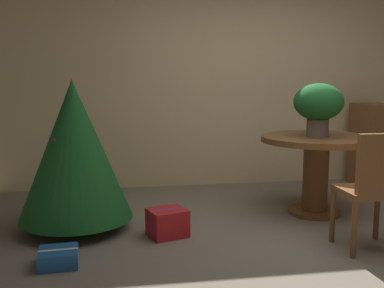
{
  "coord_description": "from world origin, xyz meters",
  "views": [
    {
      "loc": [
        -1.54,
        -3.29,
        1.34
      ],
      "look_at": [
        -0.94,
        0.38,
        0.79
      ],
      "focal_mm": 41.7,
      "sensor_mm": 36.0,
      "label": 1
    }
  ],
  "objects": [
    {
      "name": "ground_plane",
      "position": [
        0.0,
        0.0,
        0.0
      ],
      "size": [
        6.6,
        6.6,
        0.0
      ],
      "primitive_type": "plane",
      "color": "#756B5B"
    },
    {
      "name": "back_wall_panel",
      "position": [
        0.0,
        2.2,
        1.3
      ],
      "size": [
        6.0,
        0.1,
        2.6
      ],
      "primitive_type": "cube",
      "color": "beige",
      "rests_on": "ground_plane"
    },
    {
      "name": "round_dining_table",
      "position": [
        0.37,
        0.78,
        0.55
      ],
      "size": [
        1.09,
        1.09,
        0.78
      ],
      "color": "brown",
      "rests_on": "ground_plane"
    },
    {
      "name": "flower_vase",
      "position": [
        0.35,
        0.74,
        1.09
      ],
      "size": [
        0.48,
        0.48,
        0.51
      ],
      "color": "#665B51",
      "rests_on": "round_dining_table"
    },
    {
      "name": "wooden_chair_near",
      "position": [
        0.37,
        -0.23,
        0.53
      ],
      "size": [
        0.44,
        0.39,
        0.94
      ],
      "color": "brown",
      "rests_on": "ground_plane"
    },
    {
      "name": "holiday_tree",
      "position": [
        -1.93,
        0.68,
        0.72
      ],
      "size": [
        1.0,
        1.0,
        1.33
      ],
      "color": "brown",
      "rests_on": "ground_plane"
    },
    {
      "name": "gift_box_blue",
      "position": [
        -2.0,
        -0.11,
        0.06
      ],
      "size": [
        0.29,
        0.29,
        0.12
      ],
      "color": "#1E569E",
      "rests_on": "ground_plane"
    },
    {
      "name": "gift_box_red",
      "position": [
        -1.15,
        0.36,
        0.12
      ],
      "size": [
        0.37,
        0.34,
        0.24
      ],
      "color": "red",
      "rests_on": "ground_plane"
    },
    {
      "name": "wooden_cabinet",
      "position": [
        1.58,
        1.71,
        0.52
      ],
      "size": [
        0.45,
        0.61,
        1.03
      ],
      "color": "brown",
      "rests_on": "ground_plane"
    }
  ]
}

